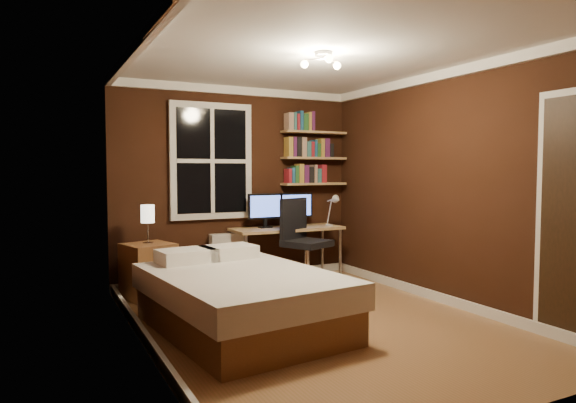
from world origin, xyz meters
name	(u,v)px	position (x,y,z in m)	size (l,w,h in m)	color
floor	(317,322)	(0.00, 0.00, 0.00)	(4.20, 4.20, 0.00)	olive
wall_back	(237,185)	(0.00, 2.10, 1.25)	(3.20, 0.04, 2.50)	black
wall_left	(142,194)	(-1.60, 0.00, 1.25)	(0.04, 4.20, 2.50)	black
wall_right	(447,188)	(1.60, 0.00, 1.25)	(0.04, 4.20, 2.50)	black
ceiling	(318,54)	(0.00, 0.00, 2.50)	(3.20, 4.20, 0.02)	white
window	(211,161)	(-0.35, 2.06, 1.55)	(1.06, 0.06, 1.46)	silver
ceiling_fixture	(324,63)	(0.00, -0.10, 2.40)	(0.44, 0.44, 0.18)	beige
bookshelf_lower	(314,184)	(1.08, 1.98, 1.25)	(0.92, 0.22, 0.03)	#A67D50
books_row_lower	(314,174)	(1.08, 1.98, 1.38)	(0.54, 0.16, 0.23)	maroon
bookshelf_middle	(314,158)	(1.08, 1.98, 1.60)	(0.92, 0.22, 0.03)	#A67D50
books_row_middle	(314,149)	(1.08, 1.98, 1.73)	(0.66, 0.16, 0.23)	#1B527C
bookshelf_upper	(314,132)	(1.08, 1.98, 1.95)	(0.92, 0.22, 0.03)	#A67D50
books_row_upper	(314,123)	(1.08, 1.98, 2.08)	(0.42, 0.16, 0.23)	#285C27
bed	(241,299)	(-0.73, 0.11, 0.28)	(1.61, 2.08, 0.66)	brown
nightstand	(149,271)	(-1.23, 1.65, 0.31)	(0.49, 0.49, 0.62)	brown
bedside_lamp	(148,224)	(-1.23, 1.65, 0.83)	(0.15, 0.15, 0.43)	white
radiator	(227,258)	(-0.19, 1.99, 0.32)	(0.42, 0.15, 0.63)	silver
desk	(287,232)	(0.58, 1.81, 0.63)	(1.46, 0.55, 0.69)	#A67D50
monitor_left	(265,211)	(0.30, 1.88, 0.92)	(0.47, 0.12, 0.44)	black
monitor_right	(296,209)	(0.76, 1.88, 0.92)	(0.47, 0.12, 0.44)	black
desk_lamp	(332,210)	(1.17, 1.63, 0.91)	(0.14, 0.32, 0.44)	silver
office_chair	(303,252)	(0.61, 1.41, 0.42)	(0.64, 0.64, 1.09)	black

